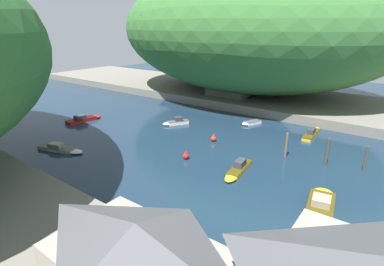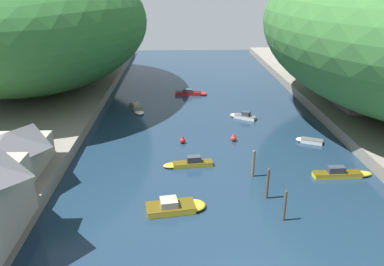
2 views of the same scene
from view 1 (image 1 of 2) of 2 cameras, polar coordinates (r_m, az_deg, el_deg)
water_surface at (r=40.52m, az=-3.96°, el=-1.25°), size 130.00×130.00×0.00m
right_bank at (r=63.04m, az=12.50°, el=6.70°), size 22.00×120.00×1.48m
hillside_right at (r=63.69m, az=11.40°, el=18.76°), size 40.97×57.36×24.58m
boathouse_shed at (r=16.24m, az=-10.39°, el=-22.38°), size 6.10×9.61×4.28m
right_bank_cottage at (r=59.28m, az=6.82°, el=9.35°), size 4.33×8.49×4.69m
boat_white_cruiser at (r=51.23m, az=-19.81°, el=2.54°), size 5.91×2.15×1.09m
boat_near_quay at (r=31.82m, az=8.70°, el=-6.88°), size 5.64×1.85×1.17m
boat_far_upstream at (r=47.43m, az=11.10°, el=1.91°), size 3.51×2.39×0.50m
boat_far_right_bank at (r=40.09m, az=-23.66°, el=-2.76°), size 3.11×6.30×0.89m
boat_moored_right at (r=46.54m, az=-3.15°, el=2.06°), size 4.07×3.15×1.16m
boat_small_dinghy at (r=45.15m, az=21.93°, el=0.05°), size 6.36×1.34×1.19m
boat_mid_channel at (r=28.31m, az=23.40°, el=-11.97°), size 5.64×2.82×1.20m
mooring_post_nearest at (r=35.96m, az=30.16°, el=-4.29°), size 0.21×0.21×2.95m
mooring_post_second at (r=35.69m, az=24.38°, el=-3.28°), size 0.26×0.26×3.18m
mooring_post_middle at (r=36.23m, az=17.53°, el=-2.18°), size 0.31×0.31×3.04m
channel_buoy_near at (r=39.75m, az=4.11°, el=-1.01°), size 0.73×0.73×1.10m
channel_buoy_far at (r=34.48m, az=-1.19°, el=-4.33°), size 0.73×0.73×1.09m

